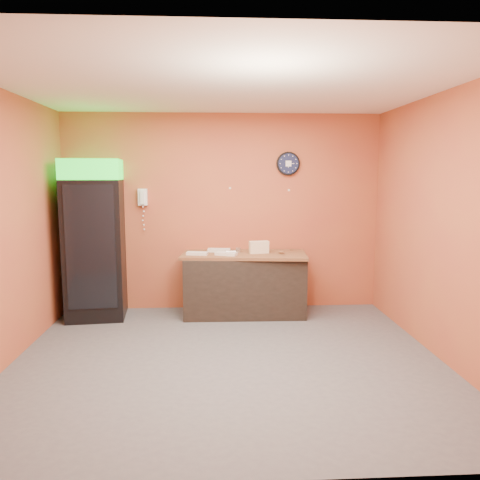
{
  "coord_description": "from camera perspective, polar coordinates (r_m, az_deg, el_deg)",
  "views": [
    {
      "loc": [
        -0.14,
        -4.72,
        1.94
      ],
      "look_at": [
        0.16,
        0.6,
        1.19
      ],
      "focal_mm": 35.0,
      "sensor_mm": 36.0,
      "label": 1
    }
  ],
  "objects": [
    {
      "name": "floor",
      "position": [
        5.11,
        -1.5,
        -14.37
      ],
      "size": [
        4.5,
        4.5,
        0.0
      ],
      "primitive_type": "plane",
      "color": "#47474C",
      "rests_on": "ground"
    },
    {
      "name": "back_wall",
      "position": [
        6.74,
        -2.07,
        3.37
      ],
      "size": [
        4.5,
        0.02,
        2.8
      ],
      "primitive_type": "cube",
      "color": "#B05B31",
      "rests_on": "floor"
    },
    {
      "name": "left_wall",
      "position": [
        5.2,
        -27.2,
        1.12
      ],
      "size": [
        0.02,
        4.0,
        2.8
      ],
      "primitive_type": "cube",
      "color": "#B05B31",
      "rests_on": "floor"
    },
    {
      "name": "right_wall",
      "position": [
        5.32,
        23.46,
        1.48
      ],
      "size": [
        0.02,
        4.0,
        2.8
      ],
      "primitive_type": "cube",
      "color": "#B05B31",
      "rests_on": "floor"
    },
    {
      "name": "ceiling",
      "position": [
        4.8,
        -1.63,
        18.28
      ],
      "size": [
        4.5,
        4.0,
        0.02
      ],
      "primitive_type": "cube",
      "color": "white",
      "rests_on": "back_wall"
    },
    {
      "name": "beverage_cooler",
      "position": [
        6.59,
        -17.39,
        -0.2
      ],
      "size": [
        0.82,
        0.83,
        2.14
      ],
      "rotation": [
        0.0,
        0.0,
        0.1
      ],
      "color": "black",
      "rests_on": "floor"
    },
    {
      "name": "prep_counter",
      "position": [
        6.55,
        0.51,
        -5.52
      ],
      "size": [
        1.66,
        0.76,
        0.82
      ],
      "primitive_type": "cube",
      "rotation": [
        0.0,
        0.0,
        -0.02
      ],
      "color": "black",
      "rests_on": "floor"
    },
    {
      "name": "wall_clock",
      "position": [
        6.78,
        5.89,
        9.25
      ],
      "size": [
        0.34,
        0.06,
        0.34
      ],
      "color": "black",
      "rests_on": "back_wall"
    },
    {
      "name": "wall_phone",
      "position": [
        6.75,
        -11.78,
        5.14
      ],
      "size": [
        0.13,
        0.11,
        0.23
      ],
      "color": "white",
      "rests_on": "back_wall"
    },
    {
      "name": "butcher_paper",
      "position": [
        6.46,
        0.51,
        -1.8
      ],
      "size": [
        1.76,
        0.91,
        0.04
      ],
      "primitive_type": "cube",
      "rotation": [
        0.0,
        0.0,
        -0.1
      ],
      "color": "brown",
      "rests_on": "prep_counter"
    },
    {
      "name": "sub_roll_stack",
      "position": [
        6.45,
        2.33,
        -0.88
      ],
      "size": [
        0.28,
        0.14,
        0.17
      ],
      "rotation": [
        0.0,
        0.0,
        0.18
      ],
      "color": "#F4E1BE",
      "rests_on": "butcher_paper"
    },
    {
      "name": "wrapped_sandwich_left",
      "position": [
        6.35,
        -5.24,
        -1.64
      ],
      "size": [
        0.3,
        0.17,
        0.04
      ],
      "primitive_type": "cube",
      "rotation": [
        0.0,
        0.0,
        -0.2
      ],
      "color": "silver",
      "rests_on": "butcher_paper"
    },
    {
      "name": "wrapped_sandwich_mid",
      "position": [
        6.29,
        -1.71,
        -1.7
      ],
      "size": [
        0.31,
        0.22,
        0.04
      ],
      "primitive_type": "cube",
      "rotation": [
        0.0,
        0.0,
        -0.4
      ],
      "color": "silver",
      "rests_on": "butcher_paper"
    },
    {
      "name": "wrapped_sandwich_right",
      "position": [
        6.59,
        -2.58,
        -1.25
      ],
      "size": [
        0.32,
        0.15,
        0.04
      ],
      "primitive_type": "cube",
      "rotation": [
        0.0,
        0.0,
        -0.1
      ],
      "color": "silver",
      "rests_on": "butcher_paper"
    },
    {
      "name": "kitchen_tool",
      "position": [
        6.53,
        -0.2,
        -1.22
      ],
      "size": [
        0.07,
        0.07,
        0.07
      ],
      "primitive_type": "cylinder",
      "color": "silver",
      "rests_on": "butcher_paper"
    }
  ]
}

